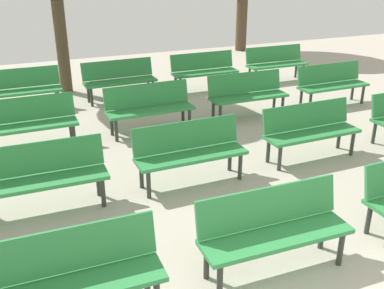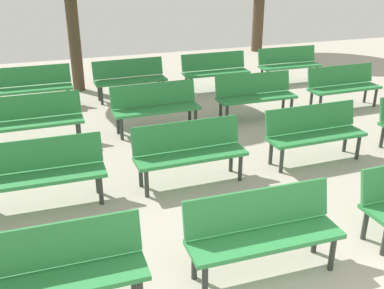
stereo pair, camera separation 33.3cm
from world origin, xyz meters
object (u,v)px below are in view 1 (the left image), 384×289
Objects in this scene: bench_r2_c2 at (149,105)px; bench_r3_c3 at (204,69)px; bench_r1_c1 at (42,173)px; bench_r3_c1 at (21,87)px; bench_r3_c2 at (119,78)px; bench_r1_c3 at (310,128)px; bench_r2_c1 at (27,121)px; bench_r2_c3 at (247,92)px; bench_r3_c4 at (276,61)px; bench_r1_c2 at (190,149)px; bench_r2_c4 at (332,82)px; bench_r0_c1 at (71,274)px; bench_r0_c2 at (273,226)px.

bench_r3_c3 is at bearing 45.25° from bench_r2_c2.
bench_r3_c1 is (-0.01, 4.28, 0.00)m from bench_r1_c1.
bench_r1_c3 is at bearing -66.00° from bench_r3_c2.
bench_r3_c3 is (2.08, 0.03, 0.00)m from bench_r3_c2.
bench_r3_c1 is (0.03, 2.17, 0.00)m from bench_r2_c1.
bench_r3_c1 is at bearing 153.52° from bench_r2_c3.
bench_r2_c3 is at bearing 28.34° from bench_r1_c1.
bench_r3_c4 is (6.18, 0.05, 0.00)m from bench_r3_c1.
bench_r1_c2 is at bearing -92.46° from bench_r3_c2.
bench_r3_c2 is at bearing 152.02° from bench_r2_c4.
bench_r3_c3 is (2.06, 2.17, 0.00)m from bench_r2_c2.
bench_r1_c1 is at bearing -89.52° from bench_r2_c1.
bench_r3_c4 is at bearing 19.12° from bench_r2_c1.
bench_r2_c1 and bench_r2_c3 have the same top height.
bench_r2_c2 is 2.06m from bench_r2_c3.
bench_r3_c2 is at bearing 73.06° from bench_r0_c1.
bench_r0_c2 and bench_r1_c3 have the same top height.
bench_r3_c1 is at bearing 90.85° from bench_r1_c1.
bench_r0_c1 and bench_r2_c3 have the same top height.
bench_r2_c4 is at bearing -0.16° from bench_r2_c1.
bench_r1_c2 is 1.00× the size of bench_r2_c4.
bench_r3_c1 is (-2.06, 6.42, 0.00)m from bench_r0_c2.
bench_r3_c4 is at bearing 89.87° from bench_r2_c4.
bench_r3_c2 is at bearing -179.53° from bench_r3_c3.
bench_r1_c2 is at bearing -153.61° from bench_r2_c4.
bench_r0_c2 and bench_r3_c1 have the same top height.
bench_r1_c1 is 1.00× the size of bench_r1_c3.
bench_r2_c2 is at bearing 64.90° from bench_r0_c1.
bench_r1_c1 and bench_r1_c3 have the same top height.
bench_r0_c2 is 1.00× the size of bench_r2_c2.
bench_r2_c1 is 2.12m from bench_r2_c2.
bench_r1_c3 is 2.90m from bench_r2_c2.
bench_r0_c2 is 5.97m from bench_r2_c4.
bench_r3_c2 is at bearing 114.59° from bench_r1_c3.
bench_r0_c2 is 7.67m from bench_r3_c4.
bench_r0_c2 is at bearing -115.39° from bench_r2_c3.
bench_r2_c4 is at bearing 19.86° from bench_r1_c1.
bench_r2_c3 is at bearing 44.61° from bench_r1_c2.
bench_r1_c1 and bench_r3_c2 have the same top height.
bench_r0_c2 is 6.41m from bench_r3_c2.
bench_r3_c2 is at bearing 90.91° from bench_r0_c2.
bench_r1_c1 and bench_r2_c1 have the same top height.
bench_r1_c3 and bench_r3_c4 have the same top height.
bench_r0_c2 is at bearing -91.77° from bench_r3_c2.
bench_r1_c2 is (1.98, 2.10, 0.00)m from bench_r0_c1.
bench_r3_c2 is 4.10m from bench_r3_c4.
bench_r0_c1 and bench_r0_c2 have the same top height.
bench_r3_c2 and bench_r3_c3 have the same top height.
bench_r1_c2 is at bearing -133.98° from bench_r2_c3.
bench_r0_c1 is 6.39m from bench_r3_c1.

